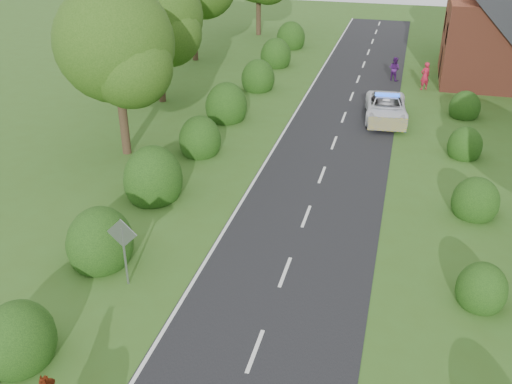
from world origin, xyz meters
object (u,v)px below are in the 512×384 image
(road_sign, at_px, (123,242))
(pedestrian_purple, at_px, (394,69))
(police_van, at_px, (386,108))
(pedestrian_red, at_px, (425,76))

(road_sign, xyz_separation_m, pedestrian_purple, (7.40, 26.40, -0.83))
(police_van, distance_m, pedestrian_red, 6.78)
(road_sign, relative_size, pedestrian_purple, 1.53)
(police_van, bearing_deg, road_sign, -117.18)
(road_sign, xyz_separation_m, police_van, (7.36, 18.36, -0.95))
(road_sign, height_order, pedestrian_purple, road_sign)
(police_van, relative_size, pedestrian_purple, 3.18)
(police_van, height_order, pedestrian_purple, pedestrian_purple)
(road_sign, height_order, pedestrian_red, road_sign)
(road_sign, xyz_separation_m, pedestrian_red, (9.47, 24.80, -0.72))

